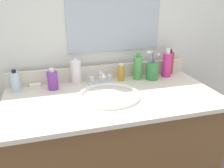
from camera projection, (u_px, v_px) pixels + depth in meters
The scene contains 16 objects.
vanity_cabinet at pixel (113, 152), 1.44m from camera, with size 1.12×0.54×0.71m, color brown.
countertop at pixel (113, 98), 1.31m from camera, with size 1.17×0.59×0.02m, color beige.
backsplash at pixel (101, 72), 1.54m from camera, with size 1.17×0.02×0.09m, color beige.
back_wall at pixel (99, 87), 1.64m from camera, with size 2.27×0.04×1.30m, color silver.
mirror_panel at pixel (114, 6), 1.45m from camera, with size 0.60×0.01×0.56m, color #B2BCC6.
sink_basin at pixel (109, 101), 1.31m from camera, with size 0.34×0.34×0.11m.
faucet at pixel (101, 79), 1.46m from camera, with size 0.16×0.10×0.08m.
bottle_lotion_white at pixel (76, 72), 1.45m from camera, with size 0.07×0.07×0.16m.
bottle_cream_purple at pixel (53, 80), 1.37m from camera, with size 0.06×0.06×0.13m.
bottle_toner_green at pixel (138, 67), 1.52m from camera, with size 0.06×0.06×0.17m.
bottle_soap_pink at pixel (167, 64), 1.57m from camera, with size 0.06×0.06×0.19m.
bottle_spray_red at pixel (170, 62), 1.62m from camera, with size 0.05×0.05×0.18m.
bottle_oil_amber at pixel (121, 73), 1.51m from camera, with size 0.04×0.04×0.11m.
bottle_gel_clear at pixel (15, 82), 1.34m from camera, with size 0.05×0.05×0.13m.
cup_green at pixel (152, 70), 1.53m from camera, with size 0.08×0.08×0.19m.
soap_bar at pixel (35, 86), 1.41m from camera, with size 0.06×0.04×0.02m, color white.
Camera 1 is at (-0.33, -1.14, 1.27)m, focal length 38.29 mm.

